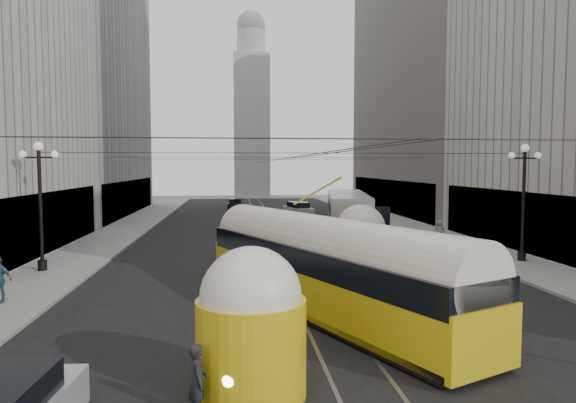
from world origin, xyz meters
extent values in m
cube|color=black|center=(0.00, 32.50, 0.00)|extent=(20.00, 85.00, 0.02)
cube|color=gray|center=(-12.00, 36.00, 0.07)|extent=(4.00, 72.00, 0.15)
cube|color=gray|center=(12.00, 36.00, 0.07)|extent=(4.00, 72.00, 0.15)
cube|color=gray|center=(-0.75, 32.50, 0.00)|extent=(0.12, 85.00, 0.04)
cube|color=gray|center=(0.75, 32.50, 0.00)|extent=(0.12, 85.00, 0.04)
cube|color=black|center=(-14.05, 24.00, 2.00)|extent=(0.10, 18.00, 3.60)
cube|color=#999999|center=(-20.00, 48.00, 14.00)|extent=(12.00, 28.00, 28.00)
cube|color=black|center=(-14.05, 48.00, 2.00)|extent=(0.10, 25.20, 3.60)
cube|color=black|center=(14.05, 22.00, 2.00)|extent=(0.10, 18.00, 3.60)
cube|color=#514C47|center=(20.00, 48.00, 16.00)|extent=(12.00, 32.00, 32.00)
cube|color=black|center=(14.05, 48.00, 2.00)|extent=(0.10, 28.80, 3.60)
cube|color=#B2AFA8|center=(0.00, 80.00, 12.00)|extent=(6.00, 6.00, 24.00)
cylinder|color=#B2AFA8|center=(0.00, 80.00, 26.00)|extent=(4.80, 4.80, 4.00)
sphere|color=gray|center=(0.00, 80.00, 28.96)|extent=(4.80, 4.80, 4.80)
cylinder|color=black|center=(-12.60, 18.00, 3.15)|extent=(0.18, 0.18, 6.00)
cylinder|color=black|center=(-12.60, 18.00, 0.40)|extent=(0.44, 0.44, 0.50)
cylinder|color=black|center=(-12.60, 18.00, 5.75)|extent=(1.60, 0.08, 0.08)
sphere|color=white|center=(-12.60, 18.00, 6.30)|extent=(0.44, 0.44, 0.44)
sphere|color=white|center=(-13.35, 18.00, 5.90)|extent=(0.36, 0.36, 0.36)
sphere|color=white|center=(-11.85, 18.00, 5.90)|extent=(0.36, 0.36, 0.36)
cylinder|color=black|center=(12.60, 18.00, 3.15)|extent=(0.18, 0.18, 6.00)
cylinder|color=black|center=(12.60, 18.00, 0.40)|extent=(0.44, 0.44, 0.50)
cylinder|color=black|center=(12.60, 18.00, 5.75)|extent=(1.60, 0.08, 0.08)
sphere|color=white|center=(12.60, 18.00, 6.30)|extent=(0.44, 0.44, 0.44)
sphere|color=white|center=(11.85, 18.00, 5.90)|extent=(0.36, 0.36, 0.36)
sphere|color=white|center=(13.35, 18.00, 5.90)|extent=(0.36, 0.36, 0.36)
cylinder|color=black|center=(0.00, 4.00, 6.00)|extent=(25.00, 0.03, 0.03)
cylinder|color=black|center=(0.00, 18.00, 6.00)|extent=(25.00, 0.03, 0.03)
cylinder|color=black|center=(0.00, 32.00, 6.00)|extent=(25.00, 0.03, 0.03)
cylinder|color=black|center=(0.00, 46.00, 6.00)|extent=(25.00, 0.03, 0.03)
cylinder|color=black|center=(0.00, 36.00, 5.80)|extent=(0.03, 72.00, 0.03)
cylinder|color=black|center=(0.40, 36.00, 5.80)|extent=(0.03, 72.00, 0.03)
cube|color=gold|center=(0.12, 9.48, 1.03)|extent=(8.11, 13.60, 1.68)
cube|color=black|center=(0.12, 9.48, 0.25)|extent=(7.94, 13.22, 0.30)
cube|color=black|center=(0.12, 9.48, 2.12)|extent=(8.04, 13.42, 0.84)
cylinder|color=silver|center=(0.12, 9.48, 2.41)|extent=(7.75, 13.29, 2.27)
cylinder|color=gold|center=(-2.73, 3.31, 1.13)|extent=(2.56, 2.56, 2.27)
sphere|color=silver|center=(-2.73, 3.31, 2.32)|extent=(2.37, 2.37, 2.37)
cylinder|color=gold|center=(2.97, 15.65, 1.13)|extent=(2.56, 2.56, 2.27)
sphere|color=silver|center=(2.97, 15.65, 2.32)|extent=(2.37, 2.37, 2.37)
sphere|color=#FFF2BF|center=(-3.22, 2.26, 0.84)|extent=(0.36, 0.36, 0.36)
cube|color=#AAADB0|center=(5.34, 29.18, 1.67)|extent=(4.83, 13.21, 3.23)
cube|color=black|center=(5.34, 29.18, 2.21)|extent=(4.77, 12.76, 1.19)
cube|color=black|center=(5.34, 22.77, 2.05)|extent=(2.46, 0.51, 1.51)
cylinder|color=black|center=(3.99, 24.85, 0.54)|extent=(0.30, 1.08, 1.08)
cylinder|color=black|center=(6.69, 24.85, 0.54)|extent=(0.30, 1.08, 1.08)
cylinder|color=black|center=(3.99, 33.52, 0.54)|extent=(0.30, 1.08, 1.08)
cylinder|color=black|center=(6.69, 33.52, 0.54)|extent=(0.30, 1.08, 1.08)
cube|color=silver|center=(3.75, 45.89, 0.50)|extent=(2.97, 5.00, 0.83)
cube|color=black|center=(3.75, 45.89, 1.09)|extent=(2.25, 2.90, 0.78)
cylinder|color=black|center=(2.88, 44.30, 0.33)|extent=(0.22, 0.67, 0.67)
cylinder|color=black|center=(4.61, 44.30, 0.33)|extent=(0.22, 0.67, 0.67)
cylinder|color=black|center=(2.88, 47.48, 0.33)|extent=(0.22, 0.67, 0.67)
cylinder|color=black|center=(4.61, 47.48, 0.33)|extent=(0.22, 0.67, 0.67)
cube|color=black|center=(-2.85, 55.34, 0.43)|extent=(2.11, 4.21, 0.72)
cube|color=black|center=(-2.85, 55.34, 0.94)|extent=(1.71, 2.38, 0.68)
cylinder|color=black|center=(-3.59, 53.96, 0.29)|extent=(0.22, 0.58, 0.58)
cylinder|color=black|center=(-2.10, 53.96, 0.29)|extent=(0.22, 0.58, 0.58)
cylinder|color=black|center=(-3.59, 56.71, 0.29)|extent=(0.22, 0.58, 0.58)
cylinder|color=black|center=(-2.10, 56.71, 0.29)|extent=(0.22, 0.58, 0.58)
imported|color=black|center=(-3.90, 2.33, 0.80)|extent=(0.46, 0.63, 1.61)
imported|color=gray|center=(10.50, 24.27, 0.95)|extent=(0.85, 0.59, 1.61)
camera|label=1|loc=(-3.11, -8.34, 5.34)|focal=32.00mm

